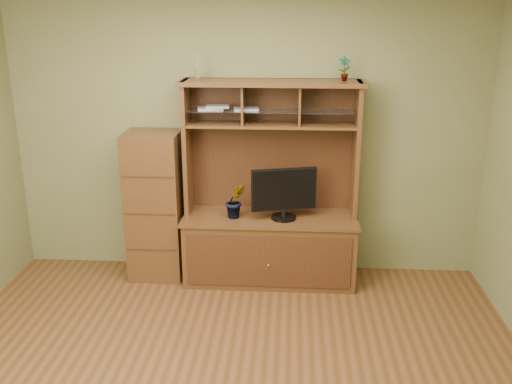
{
  "coord_description": "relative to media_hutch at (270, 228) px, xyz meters",
  "views": [
    {
      "loc": [
        0.44,
        -3.31,
        2.52
      ],
      "look_at": [
        0.14,
        1.2,
        1.05
      ],
      "focal_mm": 40.0,
      "sensor_mm": 36.0,
      "label": 1
    }
  ],
  "objects": [
    {
      "name": "room",
      "position": [
        -0.24,
        -1.73,
        0.83
      ],
      "size": [
        4.54,
        4.04,
        2.74
      ],
      "color": "#503317",
      "rests_on": "ground"
    },
    {
      "name": "media_hutch",
      "position": [
        0.0,
        0.0,
        0.0
      ],
      "size": [
        1.66,
        0.61,
        1.9
      ],
      "color": "#4B2B15",
      "rests_on": "room"
    },
    {
      "name": "monitor",
      "position": [
        0.13,
        -0.08,
        0.38
      ],
      "size": [
        0.6,
        0.23,
        0.48
      ],
      "rotation": [
        0.0,
        0.0,
        0.26
      ],
      "color": "black",
      "rests_on": "media_hutch"
    },
    {
      "name": "orchid_plant",
      "position": [
        -0.32,
        -0.08,
        0.29
      ],
      "size": [
        0.22,
        0.2,
        0.33
      ],
      "primitive_type": "imported",
      "rotation": [
        0.0,
        0.0,
        0.33
      ],
      "color": "#355F20",
      "rests_on": "media_hutch"
    },
    {
      "name": "top_plant",
      "position": [
        0.64,
        0.08,
        1.49
      ],
      "size": [
        0.12,
        0.09,
        0.21
      ],
      "primitive_type": "imported",
      "rotation": [
        0.0,
        0.0,
        0.12
      ],
      "color": "#317027",
      "rests_on": "media_hutch"
    },
    {
      "name": "reed_diffuser",
      "position": [
        -0.66,
        0.08,
        1.48
      ],
      "size": [
        0.05,
        0.05,
        0.25
      ],
      "color": "silver",
      "rests_on": "media_hutch"
    },
    {
      "name": "magazines",
      "position": [
        -0.43,
        0.08,
        1.13
      ],
      "size": [
        0.58,
        0.21,
        0.04
      ],
      "color": "#B0B1B5",
      "rests_on": "media_hutch"
    },
    {
      "name": "side_cabinet",
      "position": [
        -1.1,
        0.02,
        0.19
      ],
      "size": [
        0.51,
        0.46,
        1.42
      ],
      "color": "#4B2B15",
      "rests_on": "room"
    }
  ]
}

